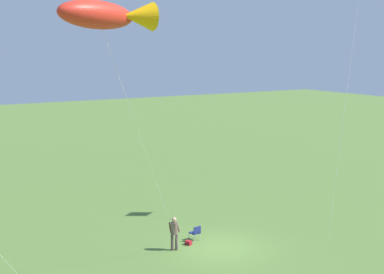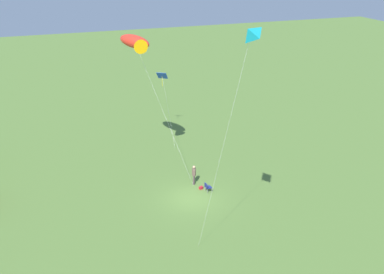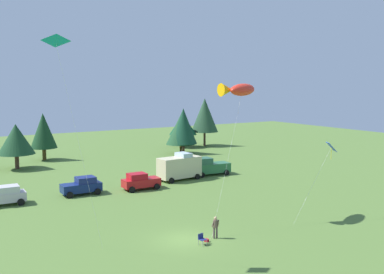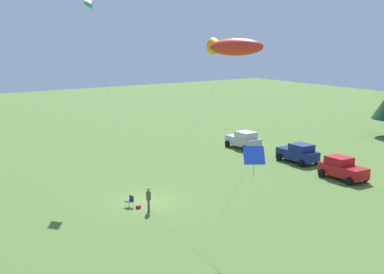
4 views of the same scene
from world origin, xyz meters
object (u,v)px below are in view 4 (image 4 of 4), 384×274
object	(u,v)px
kite_diamond_blue	(253,158)
folding_chair	(130,200)
person_kite_flyer	(148,197)
car_red_sedan	(342,168)
car_navy_hatch	(298,153)
kite_delta_teal	(92,3)
car_silver_compact	(244,140)
backpack_on_grass	(138,207)
kite_large_fish	(232,47)

from	to	relation	value
kite_diamond_blue	folding_chair	bearing A→B (deg)	179.37
person_kite_flyer	kite_diamond_blue	size ratio (longest dim) A/B	0.26
person_kite_flyer	car_red_sedan	bearing A→B (deg)	-161.84
folding_chair	car_navy_hatch	bearing A→B (deg)	-179.20
car_navy_hatch	car_red_sedan	size ratio (longest dim) A/B	0.99
person_kite_flyer	kite_delta_teal	distance (m)	17.84
folding_chair	car_silver_compact	distance (m)	22.15
folding_chair	kite_diamond_blue	xyz separation A→B (m)	(13.42, -0.15, 5.76)
car_red_sedan	kite_delta_teal	xyz separation A→B (m)	(-13.32, -16.51, 13.71)
kite_diamond_blue	car_silver_compact	bearing A→B (deg)	141.05
car_navy_hatch	car_red_sedan	xyz separation A→B (m)	(6.33, -1.19, 0.00)
kite_diamond_blue	kite_delta_teal	bearing A→B (deg)	174.97
folding_chair	backpack_on_grass	world-z (taller)	folding_chair
person_kite_flyer	folding_chair	size ratio (longest dim) A/B	2.12
person_kite_flyer	kite_large_fish	xyz separation A→B (m)	(4.72, 3.44, 10.38)
car_silver_compact	car_red_sedan	xyz separation A→B (m)	(14.26, -0.97, 0.00)
kite_large_fish	car_navy_hatch	bearing A→B (deg)	120.47
kite_large_fish	kite_delta_teal	bearing A→B (deg)	-172.50
folding_chair	kite_delta_teal	world-z (taller)	kite_delta_teal
person_kite_flyer	kite_diamond_blue	xyz separation A→B (m)	(11.78, -0.73, 5.23)
folding_chair	kite_large_fish	world-z (taller)	kite_large_fish
backpack_on_grass	car_red_sedan	size ratio (longest dim) A/B	0.08
car_navy_hatch	backpack_on_grass	bearing A→B (deg)	-79.26
car_navy_hatch	kite_large_fish	world-z (taller)	kite_large_fish
car_silver_compact	kite_large_fish	size ratio (longest dim) A/B	0.35
car_navy_hatch	kite_diamond_blue	size ratio (longest dim) A/B	0.62
car_red_sedan	kite_diamond_blue	size ratio (longest dim) A/B	0.63
car_silver_compact	car_red_sedan	size ratio (longest dim) A/B	1.00
folding_chair	kite_delta_teal	distance (m)	17.33
car_red_sedan	kite_diamond_blue	bearing A→B (deg)	119.69
backpack_on_grass	car_red_sedan	bearing A→B (deg)	80.91
backpack_on_grass	car_navy_hatch	world-z (taller)	car_navy_hatch
folding_chair	car_red_sedan	xyz separation A→B (m)	(3.53, 18.41, 0.46)
car_navy_hatch	kite_diamond_blue	xyz separation A→B (m)	(16.22, -19.74, 5.30)
kite_diamond_blue	backpack_on_grass	bearing A→B (deg)	177.92
folding_chair	kite_diamond_blue	bearing A→B (deg)	82.04
backpack_on_grass	kite_large_fish	xyz separation A→B (m)	(5.72, 3.70, 11.29)
car_silver_compact	kite_delta_teal	bearing A→B (deg)	-85.29
kite_large_fish	kite_diamond_blue	world-z (taller)	kite_large_fish
car_navy_hatch	car_silver_compact	bearing A→B (deg)	-177.73
car_red_sedan	kite_large_fish	bearing A→B (deg)	102.77
car_navy_hatch	car_red_sedan	bearing A→B (deg)	-10.03
kite_delta_teal	person_kite_flyer	bearing A→B (deg)	-6.55
backpack_on_grass	car_red_sedan	world-z (taller)	car_red_sedan
kite_diamond_blue	car_red_sedan	bearing A→B (deg)	118.05
car_red_sedan	kite_large_fish	distance (m)	18.00
backpack_on_grass	kite_delta_teal	bearing A→B (deg)	171.39
car_silver_compact	kite_large_fish	xyz separation A→B (m)	(17.09, -15.35, 10.45)
car_navy_hatch	kite_large_fish	bearing A→B (deg)	-58.90
person_kite_flyer	backpack_on_grass	world-z (taller)	person_kite_flyer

